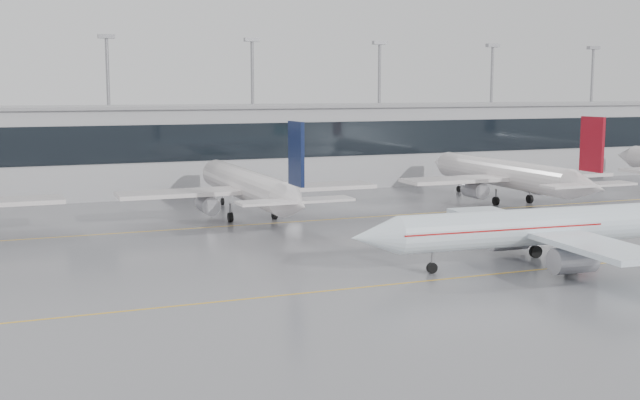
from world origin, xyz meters
name	(u,v)px	position (x,y,z in m)	size (l,w,h in m)	color
ground	(379,286)	(0.00, 0.00, 0.00)	(320.00, 320.00, 0.00)	slate
taxi_line_main	(379,286)	(0.00, 0.00, 0.01)	(120.00, 0.25, 0.01)	gold
taxi_line_north	(259,224)	(0.00, 30.00, 0.01)	(120.00, 0.25, 0.01)	gold
terminal	(193,149)	(0.00, 62.00, 6.00)	(180.00, 15.00, 12.00)	#A4A4A8
terminal_glass	(205,142)	(0.00, 54.45, 7.50)	(180.00, 0.20, 5.00)	black
terminal_roof	(192,107)	(0.00, 62.00, 12.20)	(182.00, 16.00, 0.40)	gray
light_masts	(183,98)	(0.00, 68.00, 13.34)	(156.40, 1.00, 22.60)	gray
air_canada_jet	(542,228)	(15.93, 1.47, 3.18)	(33.47, 25.97, 10.17)	white
parked_jet_c	(249,187)	(0.00, 33.69, 3.71)	(29.64, 36.96, 11.72)	white
parked_jet_d	(508,175)	(35.00, 33.69, 3.71)	(29.64, 36.96, 11.72)	white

